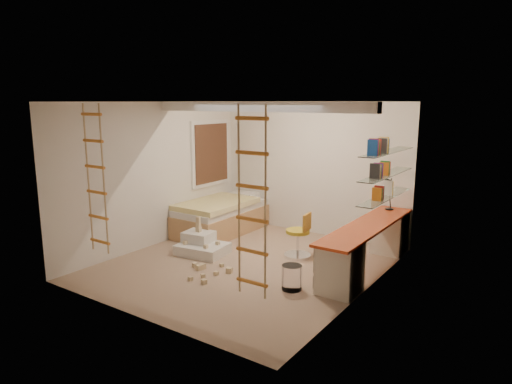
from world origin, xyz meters
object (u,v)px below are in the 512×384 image
Objects in this scene: bed at (221,216)px; desk at (367,245)px; swivel_chair at (299,241)px; play_platform at (201,246)px.

desk is at bearing -6.49° from bed.
swivel_chair reaches higher than play_platform.
desk is 3.61× the size of swivel_chair.
swivel_chair reaches higher than desk.
swivel_chair is (2.02, -0.43, -0.04)m from bed.
desk is 2.81m from play_platform.
desk is 1.40× the size of bed.
swivel_chair reaches higher than bed.
play_platform is at bearing -152.27° from swivel_chair.
swivel_chair is at bearing -12.10° from bed.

